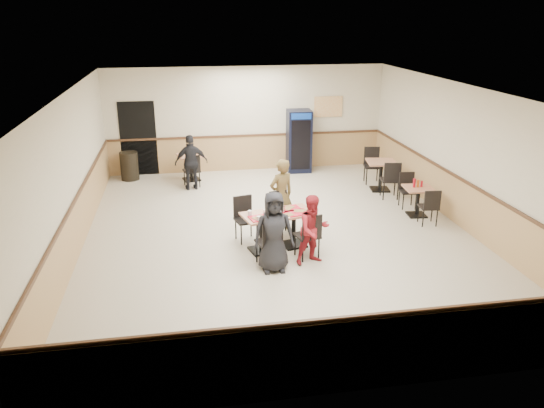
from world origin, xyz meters
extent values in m
plane|color=beige|center=(0.00, 0.00, 0.00)|extent=(10.00, 10.00, 0.00)
plane|color=silver|center=(0.00, 0.00, 3.00)|extent=(10.00, 10.00, 0.00)
plane|color=beige|center=(0.00, 5.00, 1.50)|extent=(8.00, 0.00, 8.00)
plane|color=beige|center=(0.00, -5.00, 1.50)|extent=(8.00, 0.00, 8.00)
plane|color=beige|center=(-4.00, 0.00, 1.50)|extent=(0.00, 10.00, 10.00)
plane|color=beige|center=(4.00, 0.00, 1.50)|extent=(0.00, 10.00, 10.00)
cube|color=tan|center=(0.00, 4.99, 0.50)|extent=(7.98, 0.03, 1.00)
cube|color=tan|center=(3.98, 0.00, 0.50)|extent=(0.03, 9.98, 1.00)
cube|color=#472B19|center=(0.00, 4.97, 1.03)|extent=(7.98, 0.04, 0.06)
cube|color=black|center=(-3.10, 4.98, 1.05)|extent=(1.00, 0.02, 2.10)
cube|color=orange|center=(2.40, 4.96, 1.80)|extent=(0.85, 0.02, 0.60)
cube|color=black|center=(-0.48, -0.76, 0.02)|extent=(0.53, 0.53, 0.04)
cylinder|color=black|center=(-0.48, -0.76, 0.37)|extent=(0.09, 0.09, 0.67)
cube|color=tan|center=(-0.48, -0.76, 0.72)|extent=(0.83, 0.83, 0.04)
cube|color=black|center=(0.19, -0.61, 0.02)|extent=(0.53, 0.53, 0.04)
cylinder|color=black|center=(0.19, -0.61, 0.37)|extent=(0.09, 0.09, 0.67)
cube|color=tan|center=(0.19, -0.61, 0.72)|extent=(0.83, 0.83, 0.04)
imported|color=black|center=(-0.39, -1.60, 0.74)|extent=(0.73, 0.48, 1.48)
imported|color=maroon|center=(0.38, -1.42, 0.66)|extent=(0.75, 0.66, 1.32)
imported|color=brown|center=(0.10, 0.23, 0.78)|extent=(0.67, 0.57, 1.57)
imported|color=black|center=(-1.69, 3.38, 0.73)|extent=(0.88, 0.44, 1.45)
cube|color=red|center=(-0.50, -0.89, 0.75)|extent=(0.50, 0.42, 0.02)
cube|color=red|center=(0.11, -0.50, 0.75)|extent=(0.50, 0.42, 0.02)
cube|color=red|center=(0.22, -0.75, 0.75)|extent=(0.50, 0.42, 0.02)
cylinder|color=white|center=(0.11, -0.48, 0.74)|extent=(0.23, 0.23, 0.01)
cube|color=#BC7549|center=(0.11, -0.48, 0.75)|extent=(0.30, 0.30, 0.02)
cylinder|color=white|center=(0.31, -0.68, 0.74)|extent=(0.23, 0.23, 0.01)
cube|color=#BC7549|center=(0.31, -0.68, 0.75)|extent=(0.29, 0.22, 0.02)
cylinder|color=white|center=(-0.01, -0.86, 0.74)|extent=(0.23, 0.23, 0.01)
cube|color=#BC7549|center=(-0.01, -0.86, 0.75)|extent=(0.30, 0.24, 0.02)
cylinder|color=white|center=(-0.55, -0.90, 0.74)|extent=(0.23, 0.23, 0.01)
cube|color=#BC7549|center=(-0.55, -0.90, 0.75)|extent=(0.31, 0.28, 0.02)
cylinder|color=white|center=(-0.20, -0.88, 0.74)|extent=(0.23, 0.23, 0.01)
cube|color=#BC7549|center=(-0.20, -0.88, 0.75)|extent=(0.26, 0.18, 0.02)
cylinder|color=white|center=(-0.47, -0.92, 0.74)|extent=(0.23, 0.23, 0.01)
cube|color=#BC7549|center=(-0.47, -0.92, 0.75)|extent=(0.31, 0.28, 0.02)
cylinder|color=silver|center=(-0.40, -0.69, 0.79)|extent=(0.08, 0.08, 0.10)
cylinder|color=silver|center=(-0.70, -0.71, 0.79)|extent=(0.08, 0.08, 0.10)
cylinder|color=silver|center=(-0.57, -1.04, 0.79)|extent=(0.08, 0.08, 0.10)
cylinder|color=silver|center=(-0.37, -1.02, 0.79)|extent=(0.08, 0.08, 0.10)
cylinder|color=silver|center=(-0.03, -0.66, 0.80)|extent=(0.07, 0.07, 0.12)
cylinder|color=silver|center=(-0.11, -0.63, 0.80)|extent=(0.07, 0.07, 0.12)
ellipsoid|color=silver|center=(-0.12, -0.70, 0.79)|extent=(0.15, 0.15, 0.10)
cube|color=black|center=(3.32, 0.53, 0.02)|extent=(0.44, 0.44, 0.04)
cylinder|color=black|center=(3.32, 0.53, 0.34)|extent=(0.08, 0.08, 0.61)
cube|color=tan|center=(3.32, 0.53, 0.66)|extent=(0.69, 0.69, 0.04)
cube|color=black|center=(3.16, 2.45, 0.02)|extent=(0.54, 0.54, 0.04)
cylinder|color=black|center=(3.16, 2.45, 0.40)|extent=(0.09, 0.09, 0.71)
cube|color=tan|center=(3.16, 2.45, 0.76)|extent=(0.84, 0.84, 0.04)
cylinder|color=#B20C1B|center=(3.22, 0.58, 0.78)|extent=(0.06, 0.06, 0.20)
cylinder|color=#C75E1A|center=(3.31, 0.58, 0.76)|extent=(0.06, 0.06, 0.17)
cylinder|color=#B20C1B|center=(3.40, 0.58, 0.75)|extent=(0.05, 0.05, 0.14)
cube|color=black|center=(-1.69, 4.20, 0.02)|extent=(0.52, 0.52, 0.04)
cylinder|color=black|center=(-1.69, 4.20, 0.37)|extent=(0.09, 0.09, 0.66)
cube|color=tan|center=(-1.69, 4.20, 0.70)|extent=(0.81, 0.81, 0.04)
cube|color=black|center=(1.45, 4.60, 0.89)|extent=(0.71, 0.70, 1.79)
cube|color=black|center=(1.43, 4.26, 0.85)|extent=(0.55, 0.05, 1.41)
cube|color=navy|center=(1.43, 4.25, 1.68)|extent=(0.57, 0.05, 0.17)
cylinder|color=black|center=(-3.37, 4.55, 0.39)|extent=(0.49, 0.49, 0.78)
camera|label=1|loc=(-1.90, -10.10, 4.39)|focal=35.00mm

